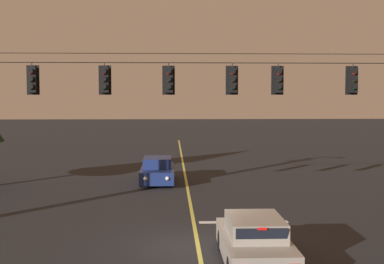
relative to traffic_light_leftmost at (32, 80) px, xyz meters
name	(u,v)px	position (x,y,z in m)	size (l,w,h in m)	color
ground_plane	(198,246)	(6.10, -3.71, -5.40)	(180.00, 180.00, 0.00)	black
lane_centre_stripe	(188,191)	(6.10, 6.02, -5.39)	(0.14, 60.00, 0.01)	#D1C64C
stop_bar_paint	(244,222)	(8.00, -0.58, -5.39)	(3.40, 0.36, 0.01)	silver
signal_span_assembly	(193,120)	(6.10, 0.02, -1.52)	(18.90, 0.32, 7.45)	#38281C
traffic_light_leftmost	(32,80)	(0.00, 0.00, 0.00)	(0.48, 0.41, 1.22)	black
traffic_light_left_inner	(104,80)	(2.73, 0.00, 0.00)	(0.48, 0.41, 1.22)	black
traffic_light_centre	(169,80)	(5.17, 0.00, 0.00)	(0.48, 0.41, 1.22)	black
traffic_light_right_inner	(232,80)	(7.61, 0.00, 0.00)	(0.48, 0.41, 1.22)	black
traffic_light_rightmost	(278,80)	(9.39, 0.00, 0.00)	(0.48, 0.41, 1.22)	black
traffic_light_far_right	(353,80)	(12.31, 0.00, 0.00)	(0.48, 0.41, 1.22)	black
car_waiting_near_lane	(254,242)	(7.61, -5.58, -4.75)	(1.80, 4.33, 1.39)	gray
car_oncoming_lead	(157,171)	(4.50, 8.68, -4.75)	(1.80, 4.42, 1.39)	navy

